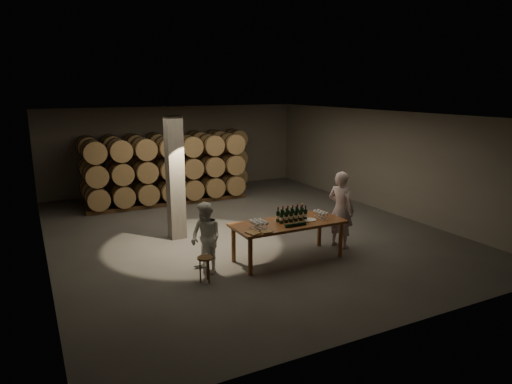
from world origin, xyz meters
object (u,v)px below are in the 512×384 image
person_woman (206,238)px  plate (310,220)px  tasting_table (288,226)px  notebook_near (266,232)px  person_man (341,210)px  bottle_cluster (292,215)px  stool (205,262)px

person_woman → plate: bearing=66.1°
tasting_table → notebook_near: bearing=-151.1°
person_man → tasting_table: bearing=74.6°
plate → bottle_cluster: bearing=158.4°
tasting_table → person_man: bearing=5.6°
plate → stool: bearing=-175.3°
tasting_table → bottle_cluster: bottle_cluster is taller
notebook_near → stool: notebook_near is taller
tasting_table → stool: tasting_table is taller
stool → person_woman: bearing=66.5°
stool → person_woman: person_woman is taller
bottle_cluster → stool: bottle_cluster is taller
bottle_cluster → plate: bearing=-21.6°
tasting_table → person_man: size_ratio=1.36×
bottle_cluster → stool: size_ratio=1.38×
bottle_cluster → person_man: (1.47, 0.09, -0.07)m
tasting_table → stool: (-2.15, -0.32, -0.36)m
tasting_table → person_woman: 1.96m
tasting_table → notebook_near: size_ratio=11.57×
plate → person_woman: 2.51m
person_man → person_woman: (-3.56, -0.02, -0.19)m
plate → notebook_near: size_ratio=1.27×
notebook_near → person_man: 2.49m
bottle_cluster → person_man: size_ratio=0.38×
bottle_cluster → person_woman: size_ratio=0.48×
notebook_near → bottle_cluster: bearing=25.8°
tasting_table → plate: size_ratio=9.13×
bottle_cluster → notebook_near: size_ratio=3.28×
stool → person_man: person_man is taller
stool → person_man: size_ratio=0.28×
plate → stool: plate is taller
notebook_near → person_man: size_ratio=0.12×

